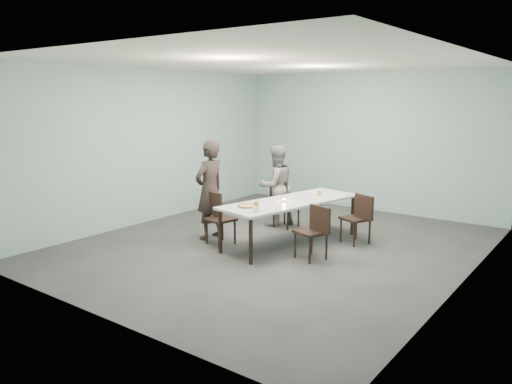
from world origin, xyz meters
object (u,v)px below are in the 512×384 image
Objects in this scene: chair_near_right at (315,228)px; tealight at (284,201)px; pizza at (247,206)px; amber_tumbler at (319,193)px; chair_near_left at (218,214)px; chair_far_left at (283,201)px; table at (291,204)px; diner_far at (276,186)px; beer_glass at (256,206)px; water_tumbler at (255,210)px; side_plate at (273,207)px; chair_far_right at (359,215)px; diner_near at (210,190)px.

chair_near_right is 0.93m from tealight.
amber_tumbler is (0.42, 1.53, 0.02)m from pizza.
tealight is at bearing 41.12° from chair_near_left.
table is at bearing -45.00° from chair_far_left.
diner_far is at bearing 177.05° from chair_far_left.
water_tumbler is (0.05, -0.09, -0.03)m from beer_glass.
chair_near_left is at bearing -94.79° from chair_far_left.
chair_far_left reaches higher than side_plate.
beer_glass is 2.68× the size of tealight.
table is 3.14× the size of chair_far_left.
pizza is (0.75, -0.14, 0.27)m from chair_near_left.
side_plate is at bearing -56.72° from chair_far_left.
beer_glass is (0.75, -1.88, 0.32)m from chair_far_left.
water_tumbler is 1.77m from amber_tumbler.
diner_far is 8.64× the size of side_plate.
chair_far_left and chair_near_right have the same top height.
water_tumbler is at bearing -88.48° from side_plate.
chair_far_left is 0.33m from diner_far.
chair_far_left is 1.69m from side_plate.
chair_near_right is (0.78, -0.54, -0.19)m from table.
chair_near_left is at bearing 23.43° from chair_near_right.
chair_far_right is (1.69, -0.23, 0.00)m from chair_far_left.
amber_tumbler is at bearing 85.12° from side_plate.
water_tumbler is at bearing 50.74° from diner_far.
chair_far_left is 1.71m from chair_far_right.
chair_near_right is 4.83× the size of side_plate.
pizza is at bearing 1.08° from chair_near_left.
table is at bearing 47.14° from chair_near_left.
diner_near is at bearing 159.28° from water_tumbler.
beer_glass is (0.02, -1.00, 0.13)m from table.
chair_far_right reaches higher than side_plate.
water_tumbler is (-0.88, -1.74, 0.29)m from chair_far_right.
side_plate is 0.50m from water_tumbler.
pizza is at bearing 34.85° from chair_near_right.
diner_far is 2.12m from beer_glass.
diner_near is at bearing -162.44° from tealight.
chair_near_left is 1.10m from side_plate.
diner_near is 9.64× the size of side_plate.
diner_far is at bearing 135.49° from table.
diner_far is (0.09, 1.62, 0.28)m from chair_near_left.
diner_near is 1.48m from water_tumbler.
diner_near reaches higher than side_plate.
tealight is at bearing 95.88° from water_tumbler.
beer_glass is (-0.76, -0.46, 0.32)m from chair_near_right.
side_plate is at bearing -84.55° from table.
table is at bearing 57.14° from chair_far_right.
chair_far_right reaches higher than table.
chair_far_left is 2.15m from water_tumbler.
table is 1.16m from chair_far_left.
diner_near is at bearing 9.40° from diner_far.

